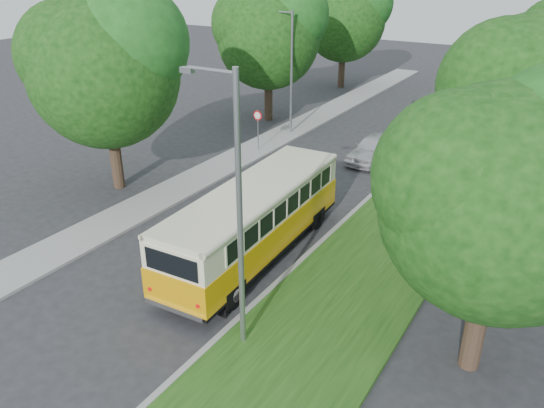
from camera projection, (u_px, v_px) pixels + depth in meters
The scene contains 13 objects.
ground at pixel (185, 265), 19.53m from camera, with size 120.00×120.00×0.00m, color #2B2B2D.
curb at pixel (332, 232), 21.66m from camera, with size 0.20×70.00×0.15m, color gray.
grass_verge at pixel (387, 247), 20.56m from camera, with size 4.50×70.00×0.13m, color #1C4713.
sidewalk at pixel (175, 190), 25.63m from camera, with size 2.20×70.00×0.12m, color gray.
treeline at pixel (431, 44), 29.46m from camera, with size 24.27×41.91×9.46m.
lamppost_near at pixel (237, 208), 13.76m from camera, with size 1.71×0.16×8.00m.
lamppost_far at pixel (290, 68), 32.38m from camera, with size 1.71×0.16×7.50m.
warning_sign at pixel (258, 123), 30.19m from camera, with size 0.56×0.10×2.50m.
vintage_bus at pixel (255, 222), 19.51m from camera, with size 2.49×9.67×2.87m, color #ED9F07, non-canonical shape.
car_silver at pixel (374, 148), 29.19m from camera, with size 1.72×4.29×1.46m, color silver.
car_white at pixel (409, 137), 31.39m from camera, with size 1.33×3.82×1.26m, color silver.
car_blue at pixel (415, 134), 31.99m from camera, with size 1.73×4.25×1.23m, color navy.
car_grey at pixel (429, 112), 36.37m from camera, with size 2.24×4.86×1.35m, color #5A5D62.
Camera 1 is at (11.46, -12.63, 10.28)m, focal length 35.00 mm.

